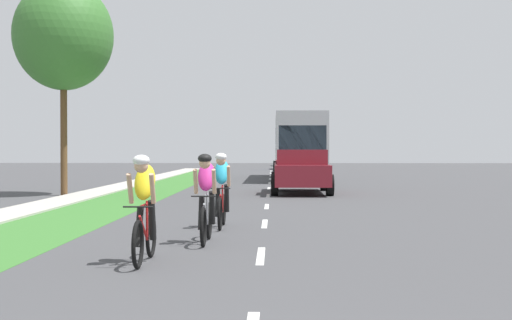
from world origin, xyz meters
name	(u,v)px	position (x,y,z in m)	size (l,w,h in m)	color
ground_plane	(268,199)	(0.00, 20.00, 0.00)	(120.00, 120.00, 0.00)	#424244
grass_verge	(129,199)	(-4.64, 20.00, 0.00)	(2.34, 70.00, 0.01)	#38722D
sidewalk_concrete	(73,199)	(-6.49, 20.00, 0.00)	(1.36, 70.00, 0.10)	#B2ADA3
lane_markings_center	(269,192)	(0.00, 24.00, 0.00)	(0.12, 53.13, 0.01)	white
cyclist_lead	(144,207)	(-1.68, 6.92, 0.81)	(0.42, 1.72, 1.58)	black
cyclist_trailing	(206,197)	(-0.99, 9.11, 0.81)	(0.42, 1.72, 1.58)	black
cyclist_distant	(222,189)	(-0.89, 11.52, 0.81)	(0.42, 1.72, 1.58)	black
pickup_maroon	(301,171)	(1.22, 23.11, 0.83)	(2.22, 5.10, 1.64)	maroon
bus_silver	(298,143)	(1.56, 35.56, 1.98)	(2.78, 11.60, 3.48)	#A5A8AD
sedan_blue	(287,160)	(1.30, 54.53, 0.77)	(1.98, 4.30, 1.52)	#23389E
suv_white	(287,156)	(1.55, 66.13, 0.95)	(2.15, 4.70, 1.79)	silver
street_tree_near	(63,36)	(-7.28, 21.57, 5.68)	(3.53, 3.53, 7.63)	brown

